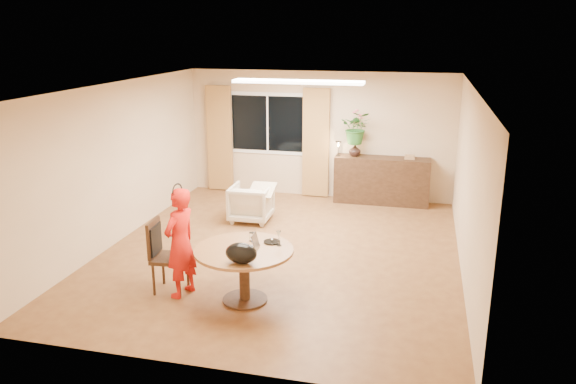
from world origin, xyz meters
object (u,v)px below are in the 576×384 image
object	(u,v)px
dining_chair	(170,256)
armchair	(251,203)
child	(180,243)
sideboard	(382,180)
dining_table	(244,260)

from	to	relation	value
dining_chair	armchair	distance (m)	3.02
child	sideboard	distance (m)	5.26
child	sideboard	world-z (taller)	child
sideboard	dining_chair	bearing A→B (deg)	-117.64
sideboard	child	bearing A→B (deg)	-115.31
dining_table	child	world-z (taller)	child
dining_table	sideboard	distance (m)	4.92
dining_table	dining_chair	distance (m)	1.06
dining_chair	sideboard	distance (m)	5.27
child	dining_chair	bearing A→B (deg)	-95.31
sideboard	dining_table	bearing A→B (deg)	-106.32
child	armchair	xyz separation A→B (m)	(0.00, 3.09, -0.40)
child	armchair	bearing A→B (deg)	-163.89
dining_table	armchair	size ratio (longest dim) A/B	1.71
dining_table	child	bearing A→B (deg)	-178.51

